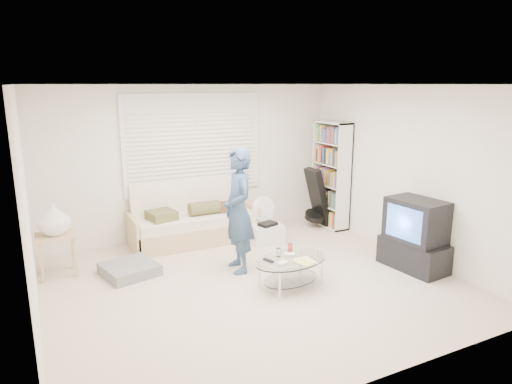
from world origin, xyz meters
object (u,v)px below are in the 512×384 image
bookshelf (331,175)px  tv_unit (415,235)px  coffee_table (291,265)px  futon_sofa (193,222)px

bookshelf → tv_unit: (-0.13, -2.16, -0.46)m
coffee_table → futon_sofa: bearing=103.6°
futon_sofa → tv_unit: (2.36, -2.43, 0.16)m
futon_sofa → tv_unit: size_ratio=2.03×
futon_sofa → tv_unit: bearing=-45.8°
bookshelf → coffee_table: bearing=-135.6°
bookshelf → tv_unit: bearing=-93.3°
futon_sofa → coffee_table: futon_sofa is taller
bookshelf → futon_sofa: bearing=173.8°
futon_sofa → bookshelf: (2.48, -0.27, 0.61)m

